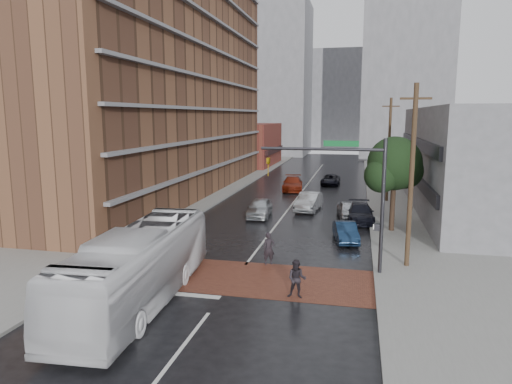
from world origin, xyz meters
The scene contains 24 objects.
ground centered at (0.00, 0.00, 0.00)m, with size 160.00×160.00×0.00m, color black.
crosswalk centered at (0.00, 0.50, 0.01)m, with size 14.00×5.00×0.02m, color brown.
sidewalk_west centered at (-11.50, 25.00, 0.07)m, with size 9.00×90.00×0.15m, color gray.
sidewalk_east centered at (11.50, 25.00, 0.07)m, with size 9.00×90.00×0.15m, color gray.
apartment_block centered at (-14.00, 24.00, 14.00)m, with size 10.00×44.00×28.00m, color brown.
storefront_west centered at (-12.00, 54.00, 3.50)m, with size 8.00×16.00×7.00m, color maroon.
building_east centered at (16.50, 20.00, 4.50)m, with size 11.00×26.00×9.00m, color gray.
distant_tower_west centered at (-14.00, 78.00, 16.00)m, with size 18.00×16.00×32.00m, color gray.
distant_tower_east centered at (14.00, 72.00, 18.00)m, with size 16.00×14.00×36.00m, color gray.
distant_tower_center centered at (0.00, 95.00, 12.00)m, with size 12.00×10.00×24.00m, color gray.
street_tree centered at (8.52, 12.03, 4.73)m, with size 4.20×4.10×6.90m.
signal_mast centered at (5.85, 2.50, 4.73)m, with size 6.50×0.30×7.20m.
utility_pole_near centered at (8.80, 4.00, 5.14)m, with size 1.60×0.26×10.00m.
utility_pole_far centered at (8.80, 24.00, 5.14)m, with size 1.60×0.26×10.00m.
transit_bus centered at (-3.37, -3.51, 1.69)m, with size 2.83×12.11×3.37m, color silver.
pedestrian_a centered at (1.25, 2.93, 0.92)m, with size 0.67×0.44×1.84m, color black.
pedestrian_b centered at (3.43, -1.50, 0.90)m, with size 0.88×0.68×1.81m, color black.
car_travel_a centered at (-1.88, 14.88, 0.77)m, with size 1.82×4.53×1.54m, color #B1B5B9.
car_travel_b centered at (1.84, 18.33, 0.81)m, with size 1.71×4.90×1.62m, color #B8BCC0.
car_travel_c centered at (-1.14, 28.93, 0.78)m, with size 2.18×5.35×1.55m, color maroon.
suv_travel centered at (2.77, 34.18, 0.63)m, with size 2.09×4.53×1.26m, color black.
car_parked_near centered at (5.34, 8.81, 0.64)m, with size 1.35×3.86×1.27m, color #132744.
car_parked_mid centered at (6.30, 14.89, 0.72)m, with size 2.00×4.93×1.43m, color black.
car_parked_far centered at (5.32, 16.00, 0.69)m, with size 1.62×4.03×1.37m, color #B4B8BC.
Camera 1 is at (6.00, -21.40, 8.31)m, focal length 32.00 mm.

